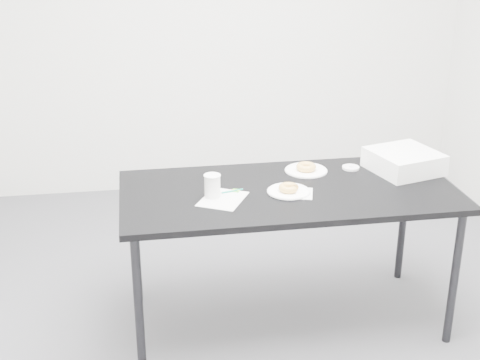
{
  "coord_description": "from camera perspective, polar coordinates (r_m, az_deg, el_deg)",
  "views": [
    {
      "loc": [
        -0.54,
        -3.08,
        2.09
      ],
      "look_at": [
        -0.05,
        0.02,
        0.83
      ],
      "focal_mm": 50.0,
      "sensor_mm": 36.0,
      "label": 1
    }
  ],
  "objects": [
    {
      "name": "wall_back",
      "position": [
        5.16,
        -2.93,
        13.65
      ],
      "size": [
        4.0,
        0.02,
        2.7
      ],
      "primitive_type": "cube",
      "color": "silver",
      "rests_on": "floor"
    },
    {
      "name": "table",
      "position": [
        3.43,
        4.15,
        -1.68
      ],
      "size": [
        1.71,
        0.81,
        0.78
      ],
      "rotation": [
        0.0,
        0.0,
        0.01
      ],
      "color": "black",
      "rests_on": "floor"
    },
    {
      "name": "pen",
      "position": [
        3.36,
        -0.66,
        -0.95
      ],
      "size": [
        0.11,
        0.04,
        0.01
      ],
      "primitive_type": "cylinder",
      "rotation": [
        0.0,
        1.57,
        0.26
      ],
      "color": "#0B7F68",
      "rests_on": "scorecard"
    },
    {
      "name": "cup_lid",
      "position": [
        3.71,
        9.43,
        1.04
      ],
      "size": [
        0.09,
        0.09,
        0.01
      ],
      "primitive_type": "cylinder",
      "color": "silver",
      "rests_on": "table"
    },
    {
      "name": "donut_far",
      "position": [
        3.64,
        5.67,
        1.12
      ],
      "size": [
        0.14,
        0.14,
        0.04
      ],
      "primitive_type": "torus",
      "rotation": [
        0.0,
        0.0,
        -0.42
      ],
      "color": "gold",
      "rests_on": "plate_far"
    },
    {
      "name": "donut_near",
      "position": [
        3.35,
        4.18,
        -0.67
      ],
      "size": [
        0.13,
        0.13,
        0.03
      ],
      "primitive_type": "torus",
      "rotation": [
        0.0,
        0.0,
        -0.41
      ],
      "color": "gold",
      "rests_on": "plate_near"
    },
    {
      "name": "plate_far",
      "position": [
        3.65,
        5.66,
        0.81
      ],
      "size": [
        0.23,
        0.23,
        0.01
      ],
      "primitive_type": "cylinder",
      "color": "white",
      "rests_on": "table"
    },
    {
      "name": "floor",
      "position": [
        3.75,
        0.83,
        -11.87
      ],
      "size": [
        4.0,
        4.0,
        0.0
      ],
      "primitive_type": "plane",
      "color": "#505055",
      "rests_on": "ground"
    },
    {
      "name": "coffee_cup",
      "position": [
        3.28,
        -2.37,
        -0.5
      ],
      "size": [
        0.08,
        0.08,
        0.12
      ],
      "primitive_type": "cylinder",
      "color": "white",
      "rests_on": "table"
    },
    {
      "name": "logo_patch",
      "position": [
        3.37,
        -0.35,
        -0.9
      ],
      "size": [
        0.05,
        0.05,
        0.0
      ],
      "primitive_type": "cube",
      "rotation": [
        0.0,
        0.0,
        -0.49
      ],
      "color": "green",
      "rests_on": "scorecard"
    },
    {
      "name": "plate_near",
      "position": [
        3.36,
        4.17,
        -0.98
      ],
      "size": [
        0.22,
        0.22,
        0.01
      ],
      "primitive_type": "cylinder",
      "color": "white",
      "rests_on": "napkin"
    },
    {
      "name": "scorecard",
      "position": [
        3.28,
        -1.49,
        -1.63
      ],
      "size": [
        0.29,
        0.31,
        0.0
      ],
      "primitive_type": "cube",
      "rotation": [
        0.0,
        0.0,
        -0.49
      ],
      "color": "silver",
      "rests_on": "table"
    },
    {
      "name": "napkin",
      "position": [
        3.36,
        4.91,
        -1.13
      ],
      "size": [
        0.19,
        0.19,
        0.0
      ],
      "primitive_type": "cube",
      "rotation": [
        0.0,
        0.0,
        -0.27
      ],
      "color": "silver",
      "rests_on": "table"
    },
    {
      "name": "bakery_box",
      "position": [
        3.73,
        13.81,
        1.58
      ],
      "size": [
        0.41,
        0.41,
        0.11
      ],
      "primitive_type": "cube",
      "rotation": [
        0.0,
        0.0,
        0.28
      ],
      "color": "white",
      "rests_on": "table"
    }
  ]
}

